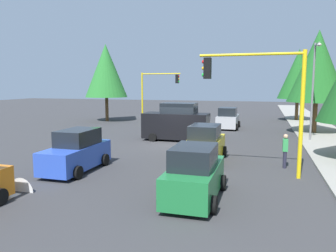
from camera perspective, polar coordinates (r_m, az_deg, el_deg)
The scene contains 15 objects.
ground_plane at distance 22.27m, azimuth 0.74°, elevation -3.37°, with size 120.00×120.00×0.00m, color #353538.
sidewalk_kerb at distance 26.79m, azimuth 26.09°, elevation -2.14°, with size 80.00×4.00×0.15m, color gray.
lane_arrow_near at distance 13.69m, azimuth -25.73°, elevation -10.99°, with size 2.40×1.10×1.10m.
traffic_signal_far_right at distance 36.93m, azimuth -1.86°, elevation 6.91°, with size 0.36×4.59×5.44m.
traffic_signal_near_left at distance 15.07m, azimuth 15.69°, elevation 6.39°, with size 0.36×4.59×5.59m.
street_lamp_curbside at distance 24.90m, azimuth 24.21°, elevation 7.18°, with size 2.15×0.28×7.00m.
tree_roadside_far at distance 39.25m, azimuth 21.90°, elevation 8.45°, with size 4.37×4.37×7.99m.
tree_roadside_mid at distance 29.39m, azimuth 24.75°, elevation 9.48°, with size 4.63×4.63×8.48m.
tree_opposite_side at distance 37.16m, azimuth -10.82°, elevation 9.47°, with size 4.65×4.65×8.52m.
delivery_van_black at distance 24.04m, azimuth 1.49°, elevation 0.52°, with size 2.22×4.80×2.77m.
car_green at distance 11.90m, azimuth 4.69°, elevation -8.51°, with size 3.99×1.95×1.98m.
car_blue at distance 16.30m, azimuth -15.71°, elevation -4.42°, with size 4.12×1.93×1.98m.
car_silver at distance 31.06m, azimuth 10.44°, elevation 1.23°, with size 3.97×2.11×1.98m.
car_yellow at distance 17.82m, azimuth 6.51°, elevation -3.19°, with size 3.93×2.02×1.98m.
pedestrian_crossing at distance 17.15m, azimuth 19.83°, elevation -3.96°, with size 0.40×0.24×1.70m.
Camera 1 is at (21.07, 5.89, 4.15)m, focal length 34.79 mm.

